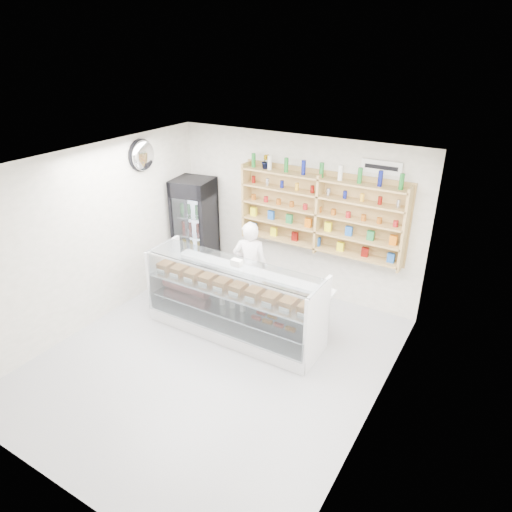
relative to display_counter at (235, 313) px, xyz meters
The scene contains 8 objects.
room 1.30m from the display_counter, 80.85° to the right, with size 5.00×5.00×5.00m.
display_counter is the anchor object (origin of this frame).
shop_worker 0.90m from the display_counter, 103.82° to the left, with size 0.57×0.37×1.56m, color white.
drinks_cooler 2.24m from the display_counter, 143.37° to the left, with size 0.78×0.76×1.90m.
wall_shelving 2.13m from the display_counter, 68.91° to the left, with size 2.84×0.28×1.33m.
potted_plant 2.58m from the display_counter, 103.70° to the left, with size 0.14×0.11×0.26m, color #1E6626.
security_mirror 2.98m from the display_counter, 167.27° to the left, with size 0.15×0.50×0.50m, color silver.
wall_sign 3.12m from the display_counter, 48.78° to the left, with size 0.62×0.03×0.20m, color white.
Camera 1 is at (3.24, -4.22, 4.16)m, focal length 32.00 mm.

